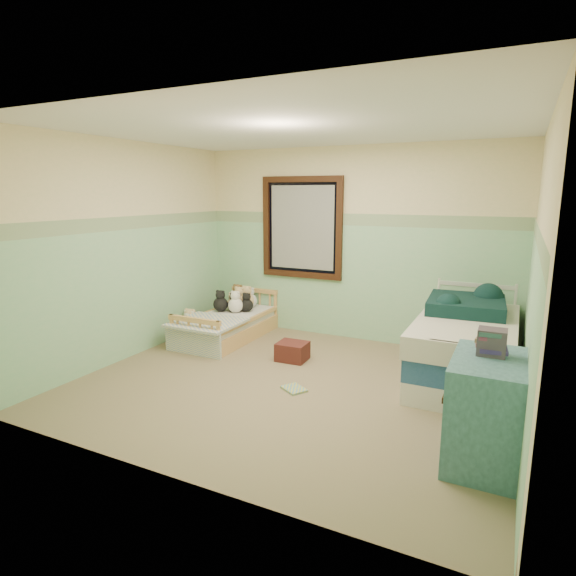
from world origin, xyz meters
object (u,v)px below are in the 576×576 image
at_px(plush_floor_cream, 190,327).
at_px(red_pillow, 292,351).
at_px(plush_floor_tan, 191,327).
at_px(dresser, 485,411).
at_px(toddler_bed_frame, 228,331).
at_px(floor_book, 294,389).
at_px(twin_bed_frame, 464,369).

distance_m(plush_floor_cream, red_pillow, 1.66).
relative_size(plush_floor_tan, red_pillow, 0.76).
xyz_separation_m(dresser, red_pillow, (-2.15, 1.29, -0.28)).
bearing_deg(dresser, toddler_bed_frame, 152.93).
bearing_deg(plush_floor_cream, toddler_bed_frame, 19.18).
xyz_separation_m(toddler_bed_frame, floor_book, (1.54, -1.16, -0.09)).
height_order(plush_floor_cream, dresser, dresser).
relative_size(toddler_bed_frame, red_pillow, 4.44).
xyz_separation_m(toddler_bed_frame, plush_floor_cream, (-0.50, -0.17, 0.03)).
relative_size(plush_floor_cream, red_pillow, 0.73).
relative_size(toddler_bed_frame, twin_bed_frame, 0.82).
bearing_deg(toddler_bed_frame, plush_floor_tan, -162.12).
height_order(toddler_bed_frame, plush_floor_cream, plush_floor_cream).
distance_m(toddler_bed_frame, dresser, 3.72).
relative_size(twin_bed_frame, red_pillow, 5.38).
bearing_deg(twin_bed_frame, dresser, -79.22).
relative_size(plush_floor_tan, floor_book, 1.09).
distance_m(twin_bed_frame, red_pillow, 1.87).
relative_size(toddler_bed_frame, floor_book, 6.36).
distance_m(toddler_bed_frame, plush_floor_cream, 0.53).
height_order(red_pillow, floor_book, red_pillow).
bearing_deg(floor_book, toddler_bed_frame, 174.52).
height_order(plush_floor_cream, floor_book, plush_floor_cream).
bearing_deg(plush_floor_cream, plush_floor_tan, 90.00).
xyz_separation_m(dresser, floor_book, (-1.76, 0.53, -0.38)).
bearing_deg(red_pillow, twin_bed_frame, 8.14).
height_order(twin_bed_frame, floor_book, twin_bed_frame).
distance_m(plush_floor_tan, twin_bed_frame, 3.50).
relative_size(toddler_bed_frame, dresser, 1.92).
distance_m(red_pillow, floor_book, 0.86).
relative_size(plush_floor_tan, dresser, 0.33).
distance_m(plush_floor_cream, plush_floor_tan, 0.01).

